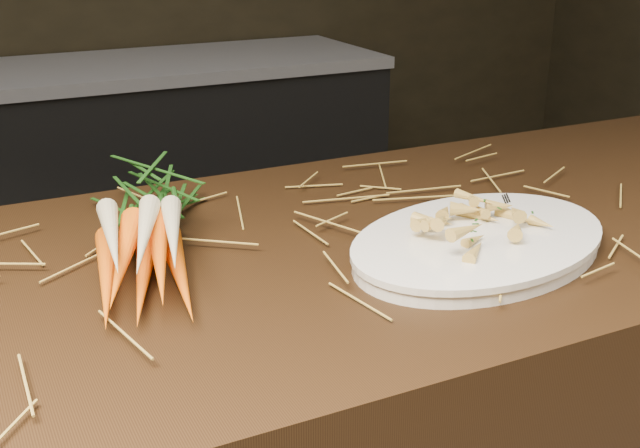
{
  "coord_description": "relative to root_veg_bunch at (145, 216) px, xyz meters",
  "views": [
    {
      "loc": [
        -0.3,
        -0.58,
        1.31
      ],
      "look_at": [
        0.1,
        0.23,
        0.96
      ],
      "focal_mm": 45.0,
      "sensor_mm": 36.0,
      "label": 1
    }
  ],
  "objects": [
    {
      "name": "serving_platter",
      "position": [
        0.38,
        -0.21,
        -0.03
      ],
      "size": [
        0.45,
        0.36,
        0.02
      ],
      "primitive_type": null,
      "rotation": [
        0.0,
        0.0,
        0.29
      ],
      "color": "white",
      "rests_on": "main_counter"
    },
    {
      "name": "roasted_veg_heap",
      "position": [
        0.38,
        -0.21,
        -0.0
      ],
      "size": [
        0.22,
        0.19,
        0.04
      ],
      "primitive_type": null,
      "rotation": [
        0.0,
        0.0,
        0.29
      ],
      "color": "#AE8537",
      "rests_on": "serving_platter"
    },
    {
      "name": "serving_fork",
      "position": [
        0.52,
        -0.19,
        -0.02
      ],
      "size": [
        0.09,
        0.13,
        0.0
      ],
      "primitive_type": "cube",
      "rotation": [
        0.0,
        0.0,
        -0.54
      ],
      "color": "silver",
      "rests_on": "serving_platter"
    },
    {
      "name": "back_counter",
      "position": [
        0.37,
        1.78,
        -0.52
      ],
      "size": [
        1.82,
        0.62,
        0.84
      ],
      "color": "black",
      "rests_on": "ground"
    },
    {
      "name": "root_veg_bunch",
      "position": [
        0.0,
        0.0,
        0.0
      ],
      "size": [
        0.25,
        0.48,
        0.09
      ],
      "rotation": [
        0.0,
        0.0,
        -0.29
      ],
      "color": "#ED5B08",
      "rests_on": "main_counter"
    },
    {
      "name": "straw_bedding",
      "position": [
        0.07,
        -0.1,
        -0.03
      ],
      "size": [
        1.4,
        0.6,
        0.02
      ],
      "primitive_type": null,
      "color": "#A9833D",
      "rests_on": "main_counter"
    }
  ]
}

